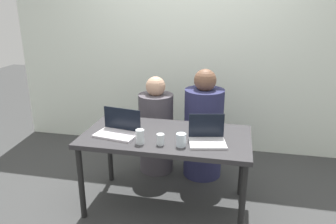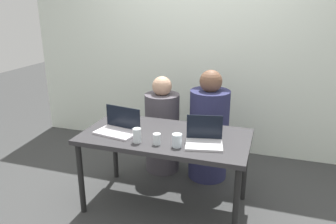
{
  "view_description": "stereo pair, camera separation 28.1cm",
  "coord_description": "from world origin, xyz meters",
  "px_view_note": "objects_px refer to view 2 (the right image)",
  "views": [
    {
      "loc": [
        0.56,
        -2.53,
        1.78
      ],
      "look_at": [
        0.0,
        0.07,
        0.88
      ],
      "focal_mm": 35.0,
      "sensor_mm": 36.0,
      "label": 1
    },
    {
      "loc": [
        0.83,
        -2.46,
        1.78
      ],
      "look_at": [
        0.0,
        0.07,
        0.88
      ],
      "focal_mm": 35.0,
      "sensor_mm": 36.0,
      "label": 2
    }
  ],
  "objects_px": {
    "person_on_right": "(209,131)",
    "person_on_left": "(162,130)",
    "laptop_front_right": "(204,138)",
    "laptop_front_left": "(119,127)",
    "water_glass_center": "(157,140)",
    "water_glass_left": "(137,136)",
    "water_glass_right": "(177,141)"
  },
  "relations": [
    {
      "from": "laptop_front_left",
      "to": "water_glass_center",
      "type": "relative_size",
      "value": 4.28
    },
    {
      "from": "laptop_front_left",
      "to": "water_glass_left",
      "type": "bearing_deg",
      "value": -22.17
    },
    {
      "from": "laptop_front_left",
      "to": "water_glass_center",
      "type": "bearing_deg",
      "value": -8.87
    },
    {
      "from": "person_on_right",
      "to": "person_on_left",
      "type": "bearing_deg",
      "value": -5.28
    },
    {
      "from": "laptop_front_right",
      "to": "water_glass_left",
      "type": "height_order",
      "value": "laptop_front_right"
    },
    {
      "from": "laptop_front_right",
      "to": "water_glass_center",
      "type": "height_order",
      "value": "laptop_front_right"
    },
    {
      "from": "water_glass_right",
      "to": "water_glass_left",
      "type": "bearing_deg",
      "value": -176.68
    },
    {
      "from": "laptop_front_left",
      "to": "water_glass_center",
      "type": "xyz_separation_m",
      "value": [
        0.4,
        -0.14,
        -0.01
      ]
    },
    {
      "from": "person_on_right",
      "to": "water_glass_left",
      "type": "distance_m",
      "value": 1.0
    },
    {
      "from": "water_glass_center",
      "to": "water_glass_right",
      "type": "bearing_deg",
      "value": 2.11
    },
    {
      "from": "person_on_left",
      "to": "water_glass_right",
      "type": "xyz_separation_m",
      "value": [
        0.42,
        -0.86,
        0.28
      ]
    },
    {
      "from": "laptop_front_left",
      "to": "laptop_front_right",
      "type": "xyz_separation_m",
      "value": [
        0.76,
        -0.01,
        0.0
      ]
    },
    {
      "from": "person_on_right",
      "to": "water_glass_left",
      "type": "height_order",
      "value": "person_on_right"
    },
    {
      "from": "person_on_left",
      "to": "water_glass_left",
      "type": "height_order",
      "value": "person_on_left"
    },
    {
      "from": "person_on_left",
      "to": "laptop_front_right",
      "type": "height_order",
      "value": "person_on_left"
    },
    {
      "from": "laptop_front_left",
      "to": "water_glass_right",
      "type": "distance_m",
      "value": 0.58
    },
    {
      "from": "person_on_left",
      "to": "laptop_front_right",
      "type": "distance_m",
      "value": 1.0
    },
    {
      "from": "person_on_right",
      "to": "water_glass_left",
      "type": "relative_size",
      "value": 9.74
    },
    {
      "from": "water_glass_left",
      "to": "person_on_right",
      "type": "bearing_deg",
      "value": 64.38
    },
    {
      "from": "person_on_right",
      "to": "water_glass_center",
      "type": "relative_size",
      "value": 12.9
    },
    {
      "from": "person_on_left",
      "to": "laptop_front_right",
      "type": "xyz_separation_m",
      "value": [
        0.61,
        -0.74,
        0.28
      ]
    },
    {
      "from": "laptop_front_left",
      "to": "water_glass_right",
      "type": "relative_size",
      "value": 3.66
    },
    {
      "from": "person_on_right",
      "to": "laptop_front_left",
      "type": "bearing_deg",
      "value": 42.55
    },
    {
      "from": "laptop_front_left",
      "to": "water_glass_right",
      "type": "xyz_separation_m",
      "value": [
        0.57,
        -0.13,
        -0.0
      ]
    },
    {
      "from": "person_on_right",
      "to": "water_glass_left",
      "type": "bearing_deg",
      "value": 59.1
    },
    {
      "from": "water_glass_left",
      "to": "water_glass_center",
      "type": "distance_m",
      "value": 0.16
    },
    {
      "from": "person_on_left",
      "to": "person_on_right",
      "type": "distance_m",
      "value": 0.51
    },
    {
      "from": "person_on_left",
      "to": "person_on_right",
      "type": "height_order",
      "value": "person_on_right"
    },
    {
      "from": "water_glass_left",
      "to": "laptop_front_right",
      "type": "bearing_deg",
      "value": 14.44
    },
    {
      "from": "water_glass_center",
      "to": "water_glass_right",
      "type": "distance_m",
      "value": 0.17
    },
    {
      "from": "water_glass_left",
      "to": "laptop_front_left",
      "type": "bearing_deg",
      "value": 148.04
    },
    {
      "from": "person_on_right",
      "to": "laptop_front_left",
      "type": "relative_size",
      "value": 3.02
    }
  ]
}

